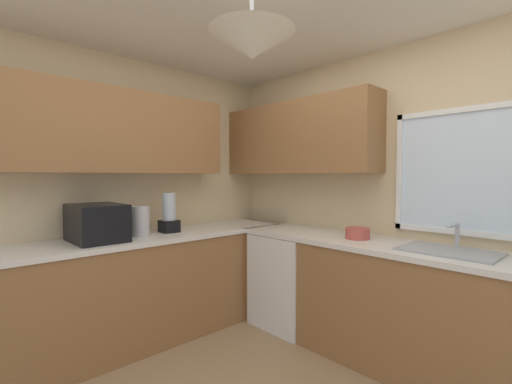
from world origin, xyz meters
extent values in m
cube|color=beige|center=(0.00, 1.67, 1.25)|extent=(3.79, 0.06, 2.50)
cube|color=beige|center=(-1.86, 0.00, 1.25)|extent=(0.06, 3.40, 2.50)
cube|color=silver|center=(0.51, 1.63, 1.46)|extent=(0.92, 0.02, 0.85)
cube|color=white|center=(0.51, 1.62, 1.90)|extent=(1.00, 0.04, 0.04)
cube|color=white|center=(0.51, 1.62, 1.01)|extent=(1.00, 0.04, 0.04)
cube|color=white|center=(0.03, 1.62, 1.46)|extent=(0.04, 0.04, 0.93)
cube|color=olive|center=(-1.67, -0.20, 1.80)|extent=(0.32, 2.29, 0.70)
cube|color=olive|center=(-0.97, 1.48, 1.80)|extent=(1.73, 0.32, 0.70)
cone|color=silver|center=(0.00, 0.00, 2.08)|extent=(0.44, 0.44, 0.14)
cube|color=olive|center=(-1.52, 0.00, 0.44)|extent=(0.62, 2.98, 0.87)
cube|color=silver|center=(-1.52, 0.00, 0.89)|extent=(0.65, 3.01, 0.04)
cube|color=olive|center=(0.21, 1.33, 0.44)|extent=(2.85, 0.62, 0.87)
cube|color=silver|center=(0.21, 1.33, 0.89)|extent=(2.88, 0.65, 0.04)
cube|color=white|center=(-0.86, 1.30, 0.43)|extent=(0.60, 0.60, 0.87)
cube|color=black|center=(-1.52, -0.26, 1.06)|extent=(0.48, 0.36, 0.29)
cylinder|color=#B7B7BC|center=(-1.50, 0.09, 1.04)|extent=(0.14, 0.14, 0.25)
cube|color=#9EA0A5|center=(0.51, 1.33, 0.92)|extent=(0.59, 0.40, 0.02)
cylinder|color=#B7B7BC|center=(0.51, 1.49, 1.00)|extent=(0.03, 0.03, 0.18)
cylinder|color=#B7B7BC|center=(0.51, 1.39, 1.09)|extent=(0.02, 0.20, 0.02)
cylinder|color=#B74C42|center=(-0.18, 1.33, 0.96)|extent=(0.19, 0.19, 0.09)
cube|color=black|center=(-1.52, 0.37, 0.97)|extent=(0.15, 0.15, 0.11)
cylinder|color=#B2BCC6|center=(-1.52, 0.37, 1.15)|extent=(0.12, 0.12, 0.25)
camera|label=1|loc=(1.31, -1.20, 1.42)|focal=24.39mm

